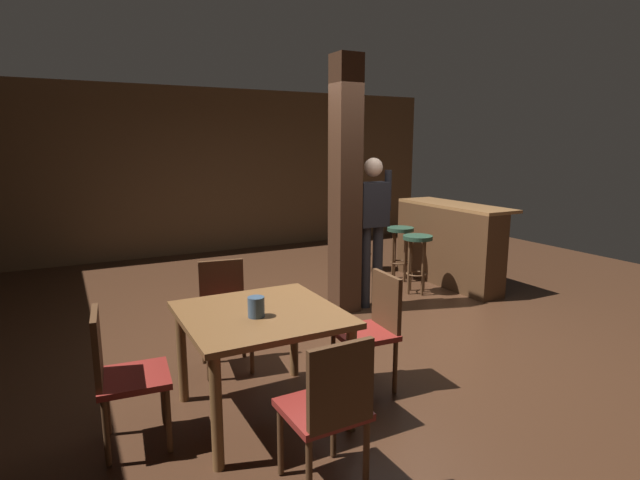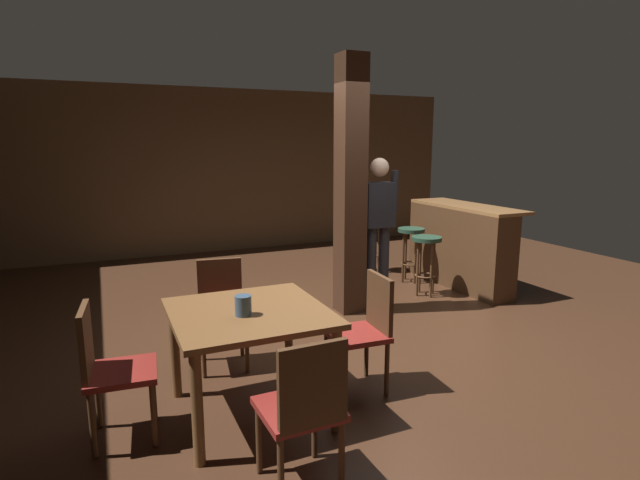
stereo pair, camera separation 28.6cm
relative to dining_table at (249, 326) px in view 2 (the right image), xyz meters
name	(u,v)px [view 2 (the right image)]	position (x,y,z in m)	size (l,w,h in m)	color
ground_plane	(366,331)	(1.50, 1.02, -0.64)	(10.80, 10.80, 0.00)	#382114
wall_back	(244,171)	(1.50, 5.52, 0.76)	(8.00, 0.10, 2.80)	brown
pillar	(351,188)	(1.64, 1.68, 0.76)	(0.28, 0.28, 2.80)	#382114
dining_table	(249,326)	(0.00, 0.00, 0.00)	(1.04, 1.04, 0.76)	brown
chair_east	(365,326)	(0.90, -0.01, -0.14)	(0.44, 0.44, 0.89)	maroon
chair_north	(222,307)	(0.01, 0.89, -0.14)	(0.48, 0.48, 0.89)	maroon
chair_south	(304,406)	(0.03, -0.91, -0.14)	(0.43, 0.43, 0.89)	maroon
chair_west	(108,366)	(-0.90, 0.04, -0.14)	(0.46, 0.46, 0.89)	maroon
napkin_cup	(243,306)	(-0.06, -0.08, 0.18)	(0.11, 0.11, 0.14)	#33475B
standing_person	(378,222)	(1.98, 1.65, 0.36)	(0.47, 0.23, 1.72)	black
bar_counter	(459,245)	(3.43, 1.99, -0.09)	(0.56, 1.74, 1.08)	brown
bar_stool_near	(426,251)	(2.78, 1.82, -0.08)	(0.37, 0.37, 0.74)	#1E3828
bar_stool_mid	(411,241)	(2.96, 2.42, -0.08)	(0.36, 0.36, 0.75)	#1E3828
bar_stool_far	(375,234)	(2.80, 3.11, -0.08)	(0.36, 0.36, 0.75)	#1E3828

